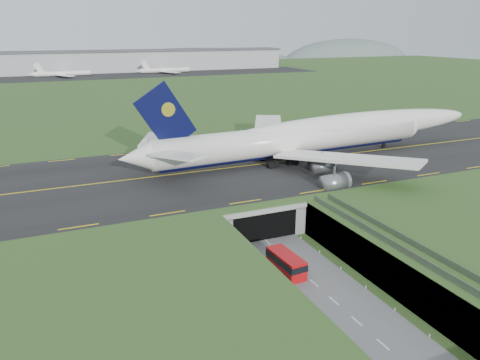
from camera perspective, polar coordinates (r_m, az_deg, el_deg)
name	(u,v)px	position (r m, az deg, el deg)	size (l,w,h in m)	color
ground	(287,261)	(75.72, 5.78, -9.75)	(900.00, 900.00, 0.00)	#315622
airfield_deck	(288,243)	(74.39, 5.85, -7.70)	(800.00, 800.00, 6.00)	gray
trench_road	(312,282)	(70.04, 8.80, -12.22)	(12.00, 75.00, 0.20)	slate
taxiway	(215,170)	(101.46, -3.10, 1.25)	(800.00, 44.00, 0.18)	black
tunnel_portal	(245,206)	(88.01, 0.61, -3.24)	(17.00, 22.30, 6.00)	gray
guideway	(436,272)	(66.13, 22.74, -10.26)	(3.00, 53.00, 7.05)	#A8A8A3
jumbo_jet	(319,135)	(111.90, 9.66, 5.42)	(95.59, 61.23, 20.29)	white
shuttle_tram	(286,263)	(71.32, 5.64, -10.07)	(3.26, 7.59, 3.03)	#BC0C0F
cargo_terminal	(85,62)	(360.00, -18.42, 13.53)	(320.00, 67.00, 15.60)	#B2B2B2
distant_hills	(139,71)	(499.62, -12.17, 12.88)	(700.00, 91.00, 60.00)	#536460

